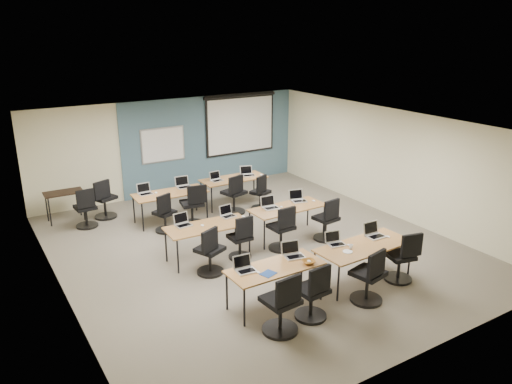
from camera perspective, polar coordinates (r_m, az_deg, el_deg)
floor at (r=11.03m, az=-0.12°, el=-6.26°), size 8.00×9.00×0.02m
ceiling at (r=10.20m, az=-0.13°, el=7.65°), size 8.00×9.00×0.02m
wall_back at (r=14.42m, az=-9.57°, el=5.14°), size 8.00×0.04×2.70m
wall_front at (r=7.38m, az=18.74°, el=-8.87°), size 8.00×0.04×2.70m
wall_left at (r=9.22m, az=-21.86°, el=-3.67°), size 0.04×9.00×2.70m
wall_right at (r=13.00m, az=15.10°, el=3.29°), size 0.04×9.00×2.70m
blue_accent_panel at (r=14.90m, az=-5.07°, el=5.75°), size 5.50×0.04×2.70m
whiteboard at (r=14.23m, az=-10.59°, el=5.31°), size 1.28×0.03×0.98m
projector_screen at (r=15.17m, az=-1.78°, el=8.12°), size 2.40×0.10×1.82m
training_table_front_left at (r=8.59m, az=2.22°, el=-8.81°), size 1.69×0.71×0.73m
training_table_front_right at (r=9.58m, az=12.24°, el=-6.18°), size 1.90×0.79×0.73m
training_table_mid_left at (r=10.30m, az=-5.51°, el=-4.06°), size 1.75×0.73×0.73m
training_table_mid_right at (r=11.29m, az=3.63°, el=-1.94°), size 1.76×0.73×0.73m
training_table_back_left at (r=12.41m, az=-9.78°, el=-0.26°), size 1.79×0.75×0.73m
training_table_back_right at (r=13.40m, az=-2.57°, el=1.41°), size 1.77×0.74×0.73m
laptop_0 at (r=8.41m, az=-1.31°, el=-8.57°), size 0.33×0.28×0.25m
mouse_0 at (r=8.35m, az=0.27°, el=-9.16°), size 0.06×0.09×0.03m
task_chair_0 at (r=7.98m, az=3.01°, el=-13.13°), size 0.58×0.58×1.05m
laptop_1 at (r=8.92m, az=4.26°, el=-6.95°), size 0.34×0.29×0.26m
mouse_1 at (r=8.77m, az=6.07°, el=-7.84°), size 0.08×0.10×0.03m
task_chair_1 at (r=8.37m, az=6.55°, el=-11.75°), size 0.54×0.54×1.02m
laptop_2 at (r=9.48m, az=9.03°, el=-5.58°), size 0.31×0.26×0.24m
mouse_2 at (r=9.48m, az=10.60°, el=-5.98°), size 0.08×0.11×0.03m
task_chair_2 at (r=8.98m, az=12.82°, el=-9.80°), size 0.57×0.57×1.04m
laptop_3 at (r=9.97m, az=13.34°, el=-4.57°), size 0.36×0.30×0.27m
mouse_3 at (r=10.01m, az=14.86°, el=-4.96°), size 0.08×0.10×0.03m
task_chair_3 at (r=9.85m, az=16.36°, el=-7.56°), size 0.53×0.53×1.01m
laptop_4 at (r=10.33m, az=-8.39°, el=-3.45°), size 0.32×0.27×0.25m
mouse_4 at (r=10.26m, az=-6.15°, el=-3.81°), size 0.08×0.11×0.04m
task_chair_4 at (r=9.74m, az=-5.29°, el=-7.15°), size 0.57×0.53×1.01m
laptop_5 at (r=10.71m, az=-3.29°, el=-2.48°), size 0.30×0.26×0.23m
mouse_5 at (r=10.66m, az=-1.45°, el=-2.82°), size 0.07×0.11×0.04m
task_chair_5 at (r=10.33m, az=-1.72°, el=-5.63°), size 0.48×0.48×0.97m
laptop_6 at (r=11.18m, az=1.59°, el=-1.51°), size 0.34×0.29×0.26m
mouse_6 at (r=11.25m, az=2.92°, el=-1.70°), size 0.07×0.10×0.03m
task_chair_6 at (r=10.73m, az=3.03°, el=-4.55°), size 0.54×0.54×1.02m
laptop_7 at (r=11.65m, az=4.82°, el=-0.73°), size 0.34×0.29×0.26m
mouse_7 at (r=11.69m, az=6.61°, el=-0.99°), size 0.06×0.10×0.03m
task_chair_7 at (r=11.31m, az=8.12°, el=-3.50°), size 0.53×0.53×1.01m
laptop_8 at (r=12.40m, az=-12.59°, el=0.07°), size 0.33×0.28×0.25m
mouse_8 at (r=12.41m, az=-11.36°, el=-0.07°), size 0.08×0.11×0.04m
task_chair_8 at (r=11.83m, az=-10.39°, el=-2.73°), size 0.51×0.48×0.97m
laptop_9 at (r=12.75m, az=-8.31°, el=0.85°), size 0.35×0.30×0.27m
mouse_9 at (r=12.66m, az=-7.33°, el=0.52°), size 0.07×0.11×0.04m
task_chair_9 at (r=12.11m, az=-7.17°, el=-1.85°), size 0.58×0.58×1.05m
laptop_10 at (r=13.18m, az=-4.56°, el=1.55°), size 0.31×0.26×0.24m
mouse_10 at (r=13.15m, az=-2.75°, el=1.33°), size 0.09×0.11×0.03m
task_chair_10 at (r=12.79m, az=-2.48°, el=-0.60°), size 0.59×0.58×1.05m
laptop_11 at (r=13.60m, az=-0.96°, el=2.17°), size 0.34×0.29×0.25m
mouse_11 at (r=13.65m, az=0.58°, el=2.00°), size 0.07×0.11×0.04m
task_chair_11 at (r=13.06m, az=0.54°, el=-0.36°), size 0.52×0.48×0.97m
blue_mousepad at (r=8.33m, az=1.41°, el=-9.31°), size 0.30×0.27×0.01m
snack_bowl at (r=8.70m, az=6.02°, el=-7.94°), size 0.28×0.28×0.06m
snack_plate at (r=9.23m, az=10.44°, el=-6.72°), size 0.23×0.23×0.01m
coffee_cup at (r=9.34m, az=10.80°, el=-6.19°), size 0.06×0.06×0.06m
utility_table at (r=13.11m, az=-21.12°, el=-0.39°), size 0.91×0.51×0.75m
spare_chair_a at (r=13.02m, az=-16.96°, el=-1.11°), size 0.58×0.55×1.03m
spare_chair_b at (r=12.57m, az=-18.86°, el=-2.10°), size 0.52×0.52×1.00m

